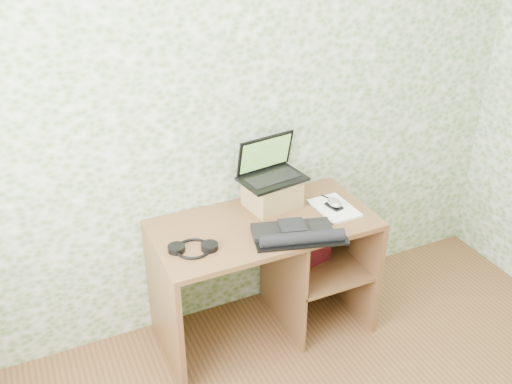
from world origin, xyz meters
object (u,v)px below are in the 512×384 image
riser (272,193)px  desk (274,257)px  laptop (270,168)px  keyboard (296,234)px  notepad (334,208)px

riser → desk: bearing=-109.0°
desk → riser: size_ratio=4.40×
laptop → keyboard: laptop is taller
riser → laptop: 0.14m
keyboard → laptop: bearing=101.3°
keyboard → notepad: size_ratio=1.72×
desk → riser: bearing=71.0°
riser → notepad: size_ratio=0.98×
riser → laptop: (-0.00, 0.04, 0.14)m
riser → notepad: riser is taller
laptop → keyboard: (-0.03, -0.38, -0.20)m
riser → notepad: (0.30, -0.18, -0.08)m
desk → laptop: size_ratio=3.18×
notepad → keyboard: bearing=-154.6°
laptop → riser: bearing=-98.6°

